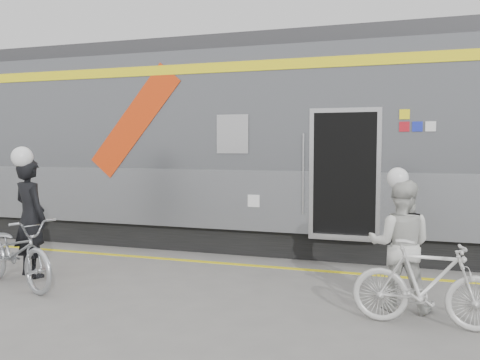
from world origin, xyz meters
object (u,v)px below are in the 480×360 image
at_px(man, 30,218).
at_px(bicycle_left, 16,252).
at_px(woman, 400,245).
at_px(bicycle_right, 427,284).

distance_m(man, bicycle_left, 0.72).
relative_size(woman, bicycle_right, 0.99).
bearing_deg(bicycle_left, man, 41.23).
height_order(man, bicycle_right, man).
height_order(man, bicycle_left, man).
distance_m(woman, bicycle_right, 0.70).
relative_size(bicycle_left, woman, 1.19).
relative_size(man, bicycle_left, 0.95).
height_order(man, woman, man).
distance_m(bicycle_left, woman, 5.35).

